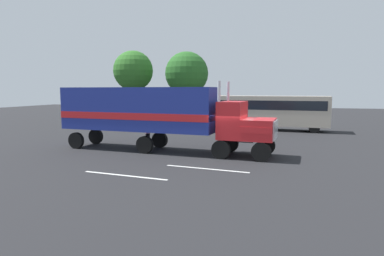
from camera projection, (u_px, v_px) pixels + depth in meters
ground_plane at (231, 156)px, 19.87m from camera, size 120.00×120.00×0.00m
lane_stripe_near at (207, 169)px, 16.71m from camera, size 4.39×0.60×0.01m
lane_stripe_mid at (125, 176)px, 15.39m from camera, size 4.40×0.55×0.01m
semi_truck at (154, 112)px, 21.56m from camera, size 14.31×3.58×4.50m
person_bystander at (148, 132)px, 24.21m from camera, size 0.34×0.46×1.63m
parked_bus at (271, 109)px, 32.87m from camera, size 11.14×3.25×3.40m
parked_car at (119, 120)px, 34.89m from camera, size 4.54×2.18×1.57m
tree_left at (187, 74)px, 39.69m from camera, size 5.20×5.20×8.58m
tree_center at (133, 71)px, 41.21m from camera, size 4.94×4.94×8.87m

